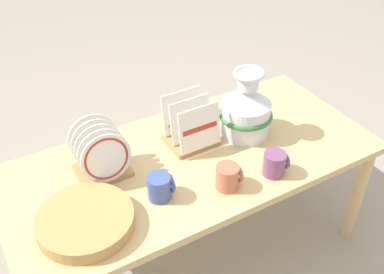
{
  "coord_description": "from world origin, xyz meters",
  "views": [
    {
      "loc": [
        -0.73,
        -1.27,
        1.82
      ],
      "look_at": [
        0.0,
        0.0,
        0.71
      ],
      "focal_mm": 42.0,
      "sensor_mm": 36.0,
      "label": 1
    }
  ],
  "objects_px": {
    "ceramic_vase": "(246,109)",
    "wicker_charger_stack": "(85,221)",
    "dish_rack_round_plates": "(101,156)",
    "mug_plum_glaze": "(275,163)",
    "mug_cobalt_glaze": "(160,187)",
    "mug_terracotta_glaze": "(228,177)",
    "dish_rack_square_plates": "(191,130)"
  },
  "relations": [
    {
      "from": "ceramic_vase",
      "to": "dish_rack_round_plates",
      "type": "height_order",
      "value": "ceramic_vase"
    },
    {
      "from": "mug_plum_glaze",
      "to": "dish_rack_round_plates",
      "type": "bearing_deg",
      "value": 150.31
    },
    {
      "from": "ceramic_vase",
      "to": "mug_cobalt_glaze",
      "type": "height_order",
      "value": "ceramic_vase"
    },
    {
      "from": "dish_rack_square_plates",
      "to": "mug_plum_glaze",
      "type": "distance_m",
      "value": 0.4
    },
    {
      "from": "ceramic_vase",
      "to": "wicker_charger_stack",
      "type": "bearing_deg",
      "value": -167.58
    },
    {
      "from": "ceramic_vase",
      "to": "dish_rack_square_plates",
      "type": "bearing_deg",
      "value": 166.35
    },
    {
      "from": "mug_plum_glaze",
      "to": "mug_terracotta_glaze",
      "type": "distance_m",
      "value": 0.21
    },
    {
      "from": "dish_rack_round_plates",
      "to": "mug_plum_glaze",
      "type": "xyz_separation_m",
      "value": [
        0.6,
        -0.34,
        -0.04
      ]
    },
    {
      "from": "ceramic_vase",
      "to": "wicker_charger_stack",
      "type": "xyz_separation_m",
      "value": [
        -0.81,
        -0.18,
        -0.1
      ]
    },
    {
      "from": "mug_plum_glaze",
      "to": "mug_terracotta_glaze",
      "type": "xyz_separation_m",
      "value": [
        -0.21,
        0.03,
        0.0
      ]
    },
    {
      "from": "ceramic_vase",
      "to": "wicker_charger_stack",
      "type": "relative_size",
      "value": 0.91
    },
    {
      "from": "dish_rack_square_plates",
      "to": "mug_plum_glaze",
      "type": "relative_size",
      "value": 2.15
    },
    {
      "from": "dish_rack_square_plates",
      "to": "mug_terracotta_glaze",
      "type": "distance_m",
      "value": 0.32
    },
    {
      "from": "mug_terracotta_glaze",
      "to": "dish_rack_square_plates",
      "type": "bearing_deg",
      "value": 87.12
    },
    {
      "from": "ceramic_vase",
      "to": "dish_rack_round_plates",
      "type": "distance_m",
      "value": 0.66
    },
    {
      "from": "wicker_charger_stack",
      "to": "mug_cobalt_glaze",
      "type": "height_order",
      "value": "mug_cobalt_glaze"
    },
    {
      "from": "mug_cobalt_glaze",
      "to": "mug_plum_glaze",
      "type": "xyz_separation_m",
      "value": [
        0.46,
        -0.11,
        0.0
      ]
    },
    {
      "from": "dish_rack_round_plates",
      "to": "mug_terracotta_glaze",
      "type": "distance_m",
      "value": 0.5
    },
    {
      "from": "dish_rack_round_plates",
      "to": "wicker_charger_stack",
      "type": "height_order",
      "value": "dish_rack_round_plates"
    },
    {
      "from": "mug_cobalt_glaze",
      "to": "mug_terracotta_glaze",
      "type": "height_order",
      "value": "same"
    },
    {
      "from": "wicker_charger_stack",
      "to": "dish_rack_square_plates",
      "type": "bearing_deg",
      "value": 22.83
    },
    {
      "from": "ceramic_vase",
      "to": "mug_terracotta_glaze",
      "type": "relative_size",
      "value": 3.13
    },
    {
      "from": "dish_rack_square_plates",
      "to": "wicker_charger_stack",
      "type": "xyz_separation_m",
      "value": [
        -0.57,
        -0.24,
        -0.04
      ]
    },
    {
      "from": "dish_rack_round_plates",
      "to": "mug_cobalt_glaze",
      "type": "relative_size",
      "value": 2.25
    },
    {
      "from": "ceramic_vase",
      "to": "mug_terracotta_glaze",
      "type": "distance_m",
      "value": 0.38
    },
    {
      "from": "dish_rack_square_plates",
      "to": "mug_cobalt_glaze",
      "type": "xyz_separation_m",
      "value": [
        -0.27,
        -0.24,
        -0.02
      ]
    },
    {
      "from": "mug_plum_glaze",
      "to": "ceramic_vase",
      "type": "bearing_deg",
      "value": 79.11
    },
    {
      "from": "mug_plum_glaze",
      "to": "mug_cobalt_glaze",
      "type": "bearing_deg",
      "value": 166.65
    },
    {
      "from": "dish_rack_round_plates",
      "to": "wicker_charger_stack",
      "type": "relative_size",
      "value": 0.66
    },
    {
      "from": "mug_terracotta_glaze",
      "to": "wicker_charger_stack",
      "type": "bearing_deg",
      "value": 171.7
    },
    {
      "from": "ceramic_vase",
      "to": "wicker_charger_stack",
      "type": "distance_m",
      "value": 0.84
    },
    {
      "from": "ceramic_vase",
      "to": "dish_rack_square_plates",
      "type": "relative_size",
      "value": 1.45
    }
  ]
}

